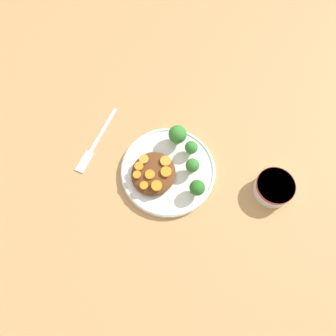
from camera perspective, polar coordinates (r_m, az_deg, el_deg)
name	(u,v)px	position (r m, az deg, el deg)	size (l,w,h in m)	color
ground_plane	(168,172)	(0.84, 0.00, -0.75)	(4.00, 4.00, 0.00)	tan
plate	(168,171)	(0.83, 0.00, -0.51)	(0.24, 0.24, 0.02)	silver
dip_bowl	(274,188)	(0.84, 17.98, -3.26)	(0.10, 0.10, 0.04)	silver
stew_mound	(153,173)	(0.81, -2.56, -0.95)	(0.11, 0.12, 0.03)	#5B3319
broccoli_floret_0	(178,135)	(0.83, 1.84, 5.79)	(0.05, 0.05, 0.06)	#759E51
broccoli_floret_1	(191,148)	(0.83, 4.08, 3.56)	(0.03, 0.03, 0.05)	#759E51
broccoli_floret_2	(192,166)	(0.80, 4.27, 0.39)	(0.03, 0.03, 0.05)	#7FA85B
broccoli_floret_3	(197,188)	(0.78, 5.10, -3.48)	(0.04, 0.04, 0.05)	#7FA85B
carrot_slice_0	(144,157)	(0.81, -4.16, 1.84)	(0.02, 0.02, 0.01)	orange
carrot_slice_1	(157,186)	(0.78, -1.99, -3.09)	(0.03, 0.03, 0.01)	orange
carrot_slice_2	(168,172)	(0.79, -0.01, -0.75)	(0.03, 0.03, 0.01)	orange
carrot_slice_3	(137,175)	(0.80, -5.42, -1.16)	(0.02, 0.02, 0.01)	orange
carrot_slice_4	(166,161)	(0.81, -0.41, 1.24)	(0.03, 0.03, 0.01)	orange
carrot_slice_5	(150,174)	(0.79, -3.17, -1.13)	(0.02, 0.02, 0.00)	orange
carrot_slice_6	(144,185)	(0.78, -4.22, -3.05)	(0.02, 0.02, 0.01)	orange
carrot_slice_7	(139,166)	(0.80, -5.08, 0.32)	(0.02, 0.02, 0.00)	orange
fork	(94,145)	(0.89, -12.78, 3.86)	(0.04, 0.21, 0.01)	beige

